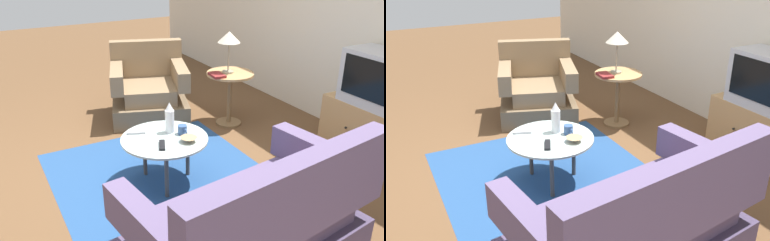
% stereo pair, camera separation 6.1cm
% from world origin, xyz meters
% --- Properties ---
extents(ground_plane, '(16.00, 16.00, 0.00)m').
position_xyz_m(ground_plane, '(0.00, 0.00, 0.00)').
color(ground_plane, brown).
extents(back_wall, '(9.00, 0.12, 2.70)m').
position_xyz_m(back_wall, '(0.00, 2.32, 1.35)').
color(back_wall, beige).
rests_on(back_wall, ground).
extents(area_rug, '(2.10, 1.84, 0.00)m').
position_xyz_m(area_rug, '(0.05, 0.02, 0.00)').
color(area_rug, navy).
rests_on(area_rug, ground).
extents(armchair, '(1.07, 1.09, 0.86)m').
position_xyz_m(armchair, '(-1.44, 0.50, 0.30)').
color(armchair, brown).
rests_on(armchair, ground).
extents(couch, '(1.04, 1.65, 0.91)m').
position_xyz_m(couch, '(1.24, 0.08, 0.30)').
color(couch, '#4B3E5C').
rests_on(couch, ground).
extents(coffee_table, '(0.74, 0.74, 0.43)m').
position_xyz_m(coffee_table, '(0.05, 0.02, 0.39)').
color(coffee_table, '#B2C6C1').
rests_on(coffee_table, ground).
extents(side_table, '(0.53, 0.53, 0.62)m').
position_xyz_m(side_table, '(-0.77, 1.21, 0.45)').
color(side_table, tan).
rests_on(side_table, ground).
extents(tv_stand, '(0.93, 0.44, 0.53)m').
position_xyz_m(tv_stand, '(0.53, 2.01, 0.26)').
color(tv_stand, tan).
rests_on(tv_stand, ground).
extents(television, '(0.62, 0.41, 0.52)m').
position_xyz_m(television, '(0.53, 2.01, 0.79)').
color(television, '#B7B7BC').
rests_on(television, tv_stand).
extents(table_lamp, '(0.25, 0.25, 0.46)m').
position_xyz_m(table_lamp, '(-0.79, 1.19, 1.00)').
color(table_lamp, '#9E937A').
rests_on(table_lamp, side_table).
extents(vase, '(0.08, 0.08, 0.28)m').
position_xyz_m(vase, '(-0.03, 0.11, 0.56)').
color(vase, white).
rests_on(vase, coffee_table).
extents(mug, '(0.12, 0.08, 0.08)m').
position_xyz_m(mug, '(0.06, 0.19, 0.47)').
color(mug, '#335184').
rests_on(mug, coffee_table).
extents(bowl, '(0.14, 0.14, 0.04)m').
position_xyz_m(bowl, '(0.21, 0.17, 0.45)').
color(bowl, tan).
rests_on(bowl, coffee_table).
extents(tv_remote_dark, '(0.17, 0.11, 0.02)m').
position_xyz_m(tv_remote_dark, '(0.18, -0.06, 0.44)').
color(tv_remote_dark, black).
rests_on(tv_remote_dark, coffee_table).
extents(tv_remote_silver, '(0.10, 0.16, 0.02)m').
position_xyz_m(tv_remote_silver, '(-0.15, -0.16, 0.44)').
color(tv_remote_silver, '#B2B2B7').
rests_on(tv_remote_silver, coffee_table).
extents(book, '(0.22, 0.15, 0.03)m').
position_xyz_m(book, '(-0.73, 1.01, 0.63)').
color(book, maroon).
rests_on(book, side_table).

